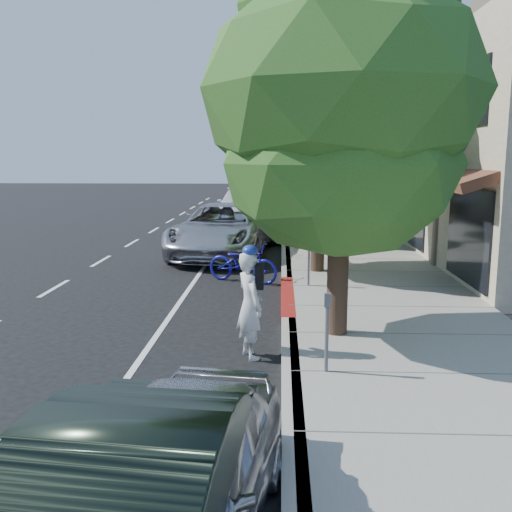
# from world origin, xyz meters

# --- Properties ---
(ground) EXTENTS (120.00, 120.00, 0.00)m
(ground) POSITION_xyz_m (0.00, 0.00, 0.00)
(ground) COLOR black
(ground) RESTS_ON ground
(sidewalk) EXTENTS (4.60, 56.00, 0.15)m
(sidewalk) POSITION_xyz_m (2.30, 8.00, 0.07)
(sidewalk) COLOR gray
(sidewalk) RESTS_ON ground
(curb) EXTENTS (0.30, 56.00, 0.15)m
(curb) POSITION_xyz_m (0.00, 8.00, 0.07)
(curb) COLOR #9E998E
(curb) RESTS_ON ground
(curb_red_segment) EXTENTS (0.32, 4.00, 0.15)m
(curb_red_segment) POSITION_xyz_m (0.00, 1.00, 0.07)
(curb_red_segment) COLOR maroon
(curb_red_segment) RESTS_ON ground
(storefront_building) EXTENTS (10.00, 36.00, 7.00)m
(storefront_building) POSITION_xyz_m (9.60, 18.00, 3.50)
(storefront_building) COLOR beige
(storefront_building) RESTS_ON ground
(street_tree_0) EXTENTS (5.13, 5.13, 7.49)m
(street_tree_0) POSITION_xyz_m (0.90, -2.00, 4.50)
(street_tree_0) COLOR black
(street_tree_0) RESTS_ON ground
(street_tree_1) EXTENTS (5.50, 5.50, 7.60)m
(street_tree_1) POSITION_xyz_m (0.90, 4.00, 4.50)
(street_tree_1) COLOR black
(street_tree_1) RESTS_ON ground
(street_tree_2) EXTENTS (4.34, 4.34, 7.50)m
(street_tree_2) POSITION_xyz_m (0.90, 10.00, 4.68)
(street_tree_2) COLOR black
(street_tree_2) RESTS_ON ground
(street_tree_3) EXTENTS (4.38, 4.38, 8.07)m
(street_tree_3) POSITION_xyz_m (0.90, 16.00, 5.11)
(street_tree_3) COLOR black
(street_tree_3) RESTS_ON ground
(street_tree_4) EXTENTS (4.09, 4.09, 7.36)m
(street_tree_4) POSITION_xyz_m (0.90, 22.00, 4.63)
(street_tree_4) COLOR black
(street_tree_4) RESTS_ON ground
(street_tree_5) EXTENTS (4.12, 4.12, 7.30)m
(street_tree_5) POSITION_xyz_m (0.90, 28.00, 4.58)
(street_tree_5) COLOR black
(street_tree_5) RESTS_ON ground
(cyclist) EXTENTS (0.70, 0.81, 1.88)m
(cyclist) POSITION_xyz_m (-0.70, -3.00, 0.94)
(cyclist) COLOR silver
(cyclist) RESTS_ON ground
(bicycle) EXTENTS (2.21, 1.49, 1.10)m
(bicycle) POSITION_xyz_m (-1.23, 3.00, 0.55)
(bicycle) COLOR navy
(bicycle) RESTS_ON ground
(silver_suv) EXTENTS (3.77, 6.88, 1.83)m
(silver_suv) POSITION_xyz_m (-2.20, 7.35, 0.91)
(silver_suv) COLOR #B1B0B5
(silver_suv) RESTS_ON ground
(dark_sedan) EXTENTS (1.96, 4.26, 1.35)m
(dark_sedan) POSITION_xyz_m (-0.50, 11.32, 0.68)
(dark_sedan) COLOR #212426
(dark_sedan) RESTS_ON ground
(white_pickup) EXTENTS (2.50, 6.12, 1.77)m
(white_pickup) POSITION_xyz_m (-2.20, 17.10, 0.89)
(white_pickup) COLOR white
(white_pickup) RESTS_ON ground
(dark_suv_far) EXTENTS (2.07, 4.99, 1.69)m
(dark_suv_far) POSITION_xyz_m (-0.50, 22.61, 0.84)
(dark_suv_far) COLOR black
(dark_suv_far) RESTS_ON ground
(near_car_a) EXTENTS (2.10, 4.19, 1.37)m
(near_car_a) POSITION_xyz_m (-1.09, -8.00, 0.68)
(near_car_a) COLOR #B3B2B7
(near_car_a) RESTS_ON ground
(pedestrian) EXTENTS (0.93, 0.75, 1.82)m
(pedestrian) POSITION_xyz_m (1.56, 5.29, 1.06)
(pedestrian) COLOR black
(pedestrian) RESTS_ON sidewalk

